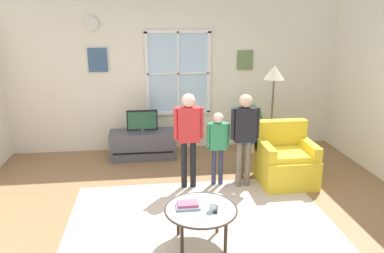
{
  "coord_description": "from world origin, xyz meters",
  "views": [
    {
      "loc": [
        -0.52,
        -3.89,
        2.33
      ],
      "look_at": [
        0.03,
        0.53,
        1.01
      ],
      "focal_mm": 34.59,
      "sensor_mm": 36.0,
      "label": 1
    }
  ],
  "objects_px": {
    "cup": "(212,206)",
    "person_green_shirt": "(218,140)",
    "book_stack": "(188,205)",
    "potted_plant_by_window": "(248,121)",
    "coffee_table": "(201,211)",
    "tv_stand": "(143,145)",
    "person_red_shirt": "(188,130)",
    "floor_lamp": "(274,82)",
    "remote_near_books": "(216,209)",
    "person_black_shirt": "(245,130)",
    "television": "(142,120)",
    "person_blue_shirt": "(246,135)",
    "armchair": "(285,161)"
  },
  "relations": [
    {
      "from": "cup",
      "to": "person_green_shirt",
      "type": "relative_size",
      "value": 0.1
    },
    {
      "from": "book_stack",
      "to": "potted_plant_by_window",
      "type": "relative_size",
      "value": 0.28
    },
    {
      "from": "coffee_table",
      "to": "tv_stand",
      "type": "bearing_deg",
      "value": 102.83
    },
    {
      "from": "person_red_shirt",
      "to": "floor_lamp",
      "type": "xyz_separation_m",
      "value": [
        1.46,
        0.81,
        0.49
      ]
    },
    {
      "from": "remote_near_books",
      "to": "person_black_shirt",
      "type": "height_order",
      "value": "person_black_shirt"
    },
    {
      "from": "person_black_shirt",
      "to": "television",
      "type": "bearing_deg",
      "value": 137.67
    },
    {
      "from": "cup",
      "to": "person_blue_shirt",
      "type": "xyz_separation_m",
      "value": [
        0.81,
        1.71,
        0.18
      ]
    },
    {
      "from": "television",
      "to": "person_blue_shirt",
      "type": "distance_m",
      "value": 1.82
    },
    {
      "from": "person_green_shirt",
      "to": "tv_stand",
      "type": "bearing_deg",
      "value": 131.42
    },
    {
      "from": "person_red_shirt",
      "to": "person_blue_shirt",
      "type": "distance_m",
      "value": 0.94
    },
    {
      "from": "armchair",
      "to": "potted_plant_by_window",
      "type": "distance_m",
      "value": 1.34
    },
    {
      "from": "cup",
      "to": "person_black_shirt",
      "type": "relative_size",
      "value": 0.08
    },
    {
      "from": "cup",
      "to": "floor_lamp",
      "type": "height_order",
      "value": "floor_lamp"
    },
    {
      "from": "floor_lamp",
      "to": "person_green_shirt",
      "type": "bearing_deg",
      "value": -143.32
    },
    {
      "from": "remote_near_books",
      "to": "person_blue_shirt",
      "type": "height_order",
      "value": "person_blue_shirt"
    },
    {
      "from": "tv_stand",
      "to": "book_stack",
      "type": "distance_m",
      "value": 2.65
    },
    {
      "from": "remote_near_books",
      "to": "person_red_shirt",
      "type": "distance_m",
      "value": 1.53
    },
    {
      "from": "person_black_shirt",
      "to": "floor_lamp",
      "type": "relative_size",
      "value": 0.83
    },
    {
      "from": "person_green_shirt",
      "to": "floor_lamp",
      "type": "height_order",
      "value": "floor_lamp"
    },
    {
      "from": "coffee_table",
      "to": "person_blue_shirt",
      "type": "height_order",
      "value": "person_blue_shirt"
    },
    {
      "from": "coffee_table",
      "to": "person_red_shirt",
      "type": "relative_size",
      "value": 0.56
    },
    {
      "from": "tv_stand",
      "to": "potted_plant_by_window",
      "type": "xyz_separation_m",
      "value": [
        1.86,
        0.08,
        0.34
      ]
    },
    {
      "from": "armchair",
      "to": "cup",
      "type": "xyz_separation_m",
      "value": [
        -1.35,
        -1.48,
        0.16
      ]
    },
    {
      "from": "person_red_shirt",
      "to": "floor_lamp",
      "type": "distance_m",
      "value": 1.74
    },
    {
      "from": "person_red_shirt",
      "to": "potted_plant_by_window",
      "type": "distance_m",
      "value": 1.81
    },
    {
      "from": "coffee_table",
      "to": "remote_near_books",
      "type": "relative_size",
      "value": 5.47
    },
    {
      "from": "book_stack",
      "to": "potted_plant_by_window",
      "type": "height_order",
      "value": "potted_plant_by_window"
    },
    {
      "from": "cup",
      "to": "potted_plant_by_window",
      "type": "xyz_separation_m",
      "value": [
        1.14,
        2.79,
        0.09
      ]
    },
    {
      "from": "tv_stand",
      "to": "potted_plant_by_window",
      "type": "height_order",
      "value": "potted_plant_by_window"
    },
    {
      "from": "floor_lamp",
      "to": "cup",
      "type": "bearing_deg",
      "value": -121.22
    },
    {
      "from": "person_red_shirt",
      "to": "person_black_shirt",
      "type": "distance_m",
      "value": 0.78
    },
    {
      "from": "book_stack",
      "to": "person_black_shirt",
      "type": "bearing_deg",
      "value": 54.38
    },
    {
      "from": "tv_stand",
      "to": "television",
      "type": "relative_size",
      "value": 2.16
    },
    {
      "from": "tv_stand",
      "to": "coffee_table",
      "type": "relative_size",
      "value": 1.45
    },
    {
      "from": "potted_plant_by_window",
      "to": "coffee_table",
      "type": "bearing_deg",
      "value": -114.62
    },
    {
      "from": "tv_stand",
      "to": "book_stack",
      "type": "relative_size",
      "value": 4.49
    },
    {
      "from": "person_red_shirt",
      "to": "coffee_table",
      "type": "bearing_deg",
      "value": -91.47
    },
    {
      "from": "book_stack",
      "to": "tv_stand",
      "type": "bearing_deg",
      "value": 100.33
    },
    {
      "from": "person_green_shirt",
      "to": "person_blue_shirt",
      "type": "height_order",
      "value": "person_green_shirt"
    },
    {
      "from": "television",
      "to": "potted_plant_by_window",
      "type": "distance_m",
      "value": 1.86
    },
    {
      "from": "coffee_table",
      "to": "person_red_shirt",
      "type": "xyz_separation_m",
      "value": [
        0.04,
        1.42,
        0.45
      ]
    },
    {
      "from": "person_black_shirt",
      "to": "floor_lamp",
      "type": "bearing_deg",
      "value": 51.64
    },
    {
      "from": "potted_plant_by_window",
      "to": "person_black_shirt",
      "type": "bearing_deg",
      "value": -107.86
    },
    {
      "from": "coffee_table",
      "to": "floor_lamp",
      "type": "height_order",
      "value": "floor_lamp"
    },
    {
      "from": "book_stack",
      "to": "floor_lamp",
      "type": "relative_size",
      "value": 0.15
    },
    {
      "from": "floor_lamp",
      "to": "book_stack",
      "type": "bearing_deg",
      "value": -126.73
    },
    {
      "from": "book_stack",
      "to": "floor_lamp",
      "type": "bearing_deg",
      "value": 53.27
    },
    {
      "from": "book_stack",
      "to": "person_blue_shirt",
      "type": "bearing_deg",
      "value": 56.76
    },
    {
      "from": "tv_stand",
      "to": "person_red_shirt",
      "type": "bearing_deg",
      "value": -62.59
    },
    {
      "from": "person_green_shirt",
      "to": "floor_lamp",
      "type": "bearing_deg",
      "value": 36.68
    }
  ]
}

